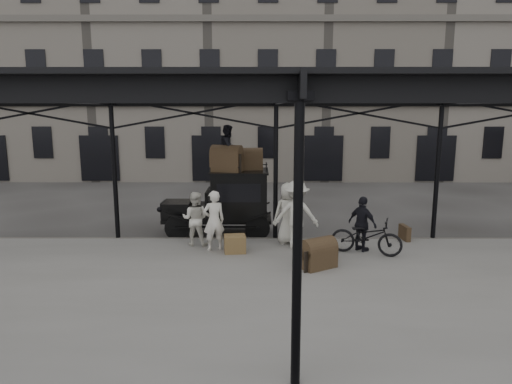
% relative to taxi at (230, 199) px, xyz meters
% --- Properties ---
extents(ground, '(120.00, 120.00, 0.00)m').
position_rel_taxi_xyz_m(ground, '(1.48, -2.97, -1.20)').
color(ground, '#383533').
rests_on(ground, ground).
extents(platform, '(28.00, 8.00, 0.15)m').
position_rel_taxi_xyz_m(platform, '(1.48, -4.97, -1.13)').
color(platform, slate).
rests_on(platform, ground).
extents(canopy, '(22.50, 9.00, 4.74)m').
position_rel_taxi_xyz_m(canopy, '(1.48, -4.69, 3.39)').
color(canopy, black).
rests_on(canopy, ground).
extents(building_frontage, '(64.00, 8.00, 14.00)m').
position_rel_taxi_xyz_m(building_frontage, '(1.48, 15.03, 5.80)').
color(building_frontage, slate).
rests_on(building_frontage, ground).
extents(taxi, '(3.65, 1.55, 2.18)m').
position_rel_taxi_xyz_m(taxi, '(0.00, 0.00, 0.00)').
color(taxi, black).
rests_on(taxi, ground).
extents(porter_left, '(0.74, 0.61, 1.75)m').
position_rel_taxi_xyz_m(porter_left, '(-0.34, -2.23, -0.18)').
color(porter_left, silver).
rests_on(porter_left, platform).
extents(porter_midleft, '(0.86, 0.71, 1.62)m').
position_rel_taxi_xyz_m(porter_midleft, '(-0.94, -1.74, -0.24)').
color(porter_midleft, silver).
rests_on(porter_midleft, platform).
extents(porter_centre, '(1.05, 0.85, 1.86)m').
position_rel_taxi_xyz_m(porter_centre, '(1.85, -1.52, -0.12)').
color(porter_centre, beige).
rests_on(porter_centre, platform).
extents(porter_official, '(0.90, 0.96, 1.59)m').
position_rel_taxi_xyz_m(porter_official, '(3.91, -2.31, -0.26)').
color(porter_official, black).
rests_on(porter_official, platform).
extents(porter_right, '(1.36, 0.88, 1.99)m').
position_rel_taxi_xyz_m(porter_right, '(2.05, -1.99, -0.06)').
color(porter_right, beige).
rests_on(porter_right, platform).
extents(bicycle, '(2.09, 1.33, 1.04)m').
position_rel_taxi_xyz_m(bicycle, '(3.97, -2.60, -0.54)').
color(bicycle, black).
rests_on(bicycle, platform).
extents(porter_roof, '(0.73, 0.85, 1.49)m').
position_rel_taxi_xyz_m(porter_roof, '(-0.03, -0.10, 1.72)').
color(porter_roof, black).
rests_on(porter_roof, taxi).
extents(steamer_trunk_roof_near, '(1.10, 0.85, 0.71)m').
position_rel_taxi_xyz_m(steamer_trunk_roof_near, '(-0.08, -0.25, 1.33)').
color(steamer_trunk_roof_near, '#4F3D24').
rests_on(steamer_trunk_roof_near, taxi).
extents(steamer_trunk_roof_far, '(0.86, 0.56, 0.61)m').
position_rel_taxi_xyz_m(steamer_trunk_roof_far, '(0.67, 0.20, 1.28)').
color(steamer_trunk_roof_far, '#4F3D24').
rests_on(steamer_trunk_roof_far, taxi).
extents(steamer_trunk_platform, '(1.05, 0.94, 0.66)m').
position_rel_taxi_xyz_m(steamer_trunk_platform, '(2.47, -3.71, -0.72)').
color(steamer_trunk_platform, '#4F3D24').
rests_on(steamer_trunk_platform, platform).
extents(wicker_hamper, '(0.65, 0.52, 0.50)m').
position_rel_taxi_xyz_m(wicker_hamper, '(0.28, -2.46, -0.80)').
color(wicker_hamper, olive).
rests_on(wicker_hamper, platform).
extents(suitcase_upright, '(0.22, 0.61, 0.45)m').
position_rel_taxi_xyz_m(suitcase_upright, '(5.52, -1.17, -0.83)').
color(suitcase_upright, '#4F3D24').
rests_on(suitcase_upright, platform).
extents(suitcase_flat, '(0.57, 0.47, 0.40)m').
position_rel_taxi_xyz_m(suitcase_flat, '(2.81, -2.79, -0.85)').
color(suitcase_flat, '#4F3D24').
rests_on(suitcase_flat, platform).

